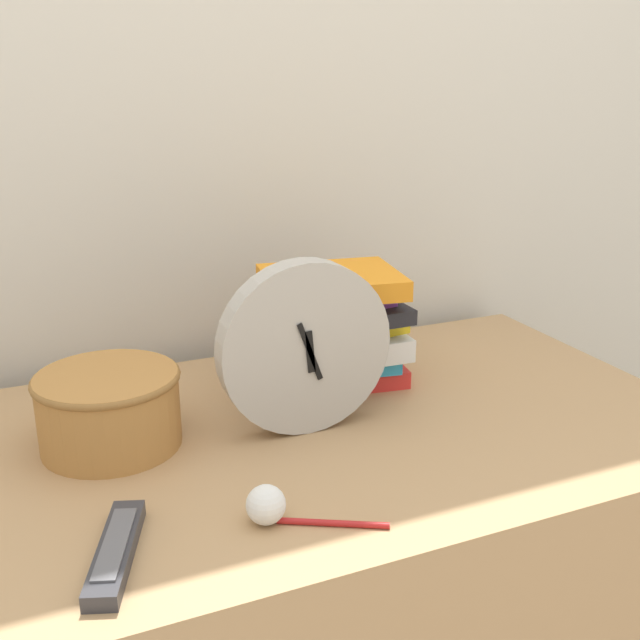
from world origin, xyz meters
TOP-DOWN VIEW (x-y plane):
  - wall_back at (0.00, 0.76)m, footprint 6.00×0.04m
  - desk at (0.00, 0.35)m, footprint 1.36×0.69m
  - desk_clock at (0.05, 0.34)m, footprint 0.27×0.04m
  - book_stack at (0.17, 0.48)m, footprint 0.26×0.21m
  - basket at (-0.23, 0.41)m, footprint 0.21×0.21m
  - tv_remote at (-0.27, 0.13)m, footprint 0.10×0.18m
  - crumpled_paper_ball at (-0.09, 0.13)m, footprint 0.05×0.05m
  - pen at (-0.02, 0.09)m, footprint 0.12×0.07m

SIDE VIEW (x-z plane):
  - desk at x=0.00m, z-range 0.00..0.74m
  - pen at x=-0.02m, z-range 0.74..0.74m
  - tv_remote at x=-0.27m, z-range 0.73..0.76m
  - crumpled_paper_ball at x=-0.09m, z-range 0.74..0.78m
  - basket at x=-0.23m, z-range 0.74..0.85m
  - book_stack at x=0.17m, z-range 0.74..0.94m
  - desk_clock at x=0.05m, z-range 0.74..1.00m
  - wall_back at x=0.00m, z-range 0.00..2.40m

